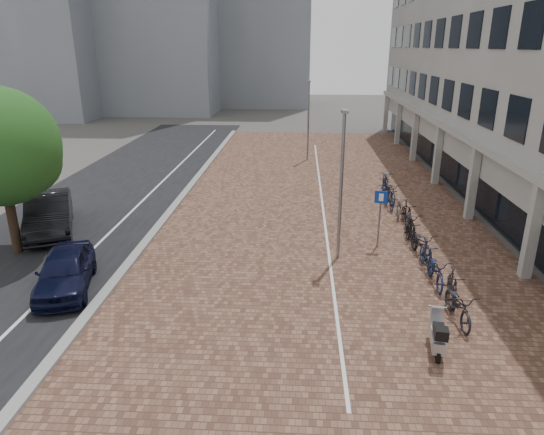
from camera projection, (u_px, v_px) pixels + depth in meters
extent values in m
plane|color=#474442|center=(259.00, 334.00, 13.44)|extent=(140.00, 140.00, 0.00)
cube|color=brown|center=(318.00, 203.00, 24.62)|extent=(14.50, 42.00, 0.04)
cube|color=black|center=(106.00, 199.00, 25.23)|extent=(8.00, 50.00, 0.03)
cube|color=gray|center=(180.00, 199.00, 24.99)|extent=(0.35, 42.00, 0.14)
cube|color=white|center=(144.00, 199.00, 25.12)|extent=(0.12, 44.00, 0.00)
cube|color=white|center=(322.00, 202.00, 24.60)|extent=(0.10, 30.00, 0.00)
cube|color=#A0A09B|center=(536.00, 26.00, 24.94)|extent=(8.00, 40.00, 13.00)
cube|color=black|center=(452.00, 155.00, 27.40)|extent=(0.15, 38.00, 3.20)
cube|color=#A0A09B|center=(452.00, 124.00, 26.83)|extent=(1.60, 38.00, 0.30)
cube|color=#A0A09B|center=(532.00, 231.00, 16.15)|extent=(0.35, 0.35, 3.40)
cube|color=#A0A09B|center=(473.00, 183.00, 21.80)|extent=(0.35, 0.35, 3.40)
cube|color=#A0A09B|center=(438.00, 155.00, 27.44)|extent=(0.35, 0.35, 3.40)
cube|color=#A0A09B|center=(415.00, 136.00, 33.09)|extent=(0.35, 0.35, 3.40)
cube|color=#A0A09B|center=(398.00, 123.00, 38.74)|extent=(0.35, 0.35, 3.40)
cube|color=#A0A09B|center=(386.00, 113.00, 44.38)|extent=(0.35, 0.35, 3.40)
cube|color=gray|center=(46.00, 21.00, 51.06)|extent=(10.00, 10.00, 20.00)
imported|color=black|center=(65.00, 270.00, 15.72)|extent=(2.57, 4.18, 1.33)
imported|color=black|center=(49.00, 213.00, 20.58)|extent=(3.63, 5.24, 1.64)
cylinder|color=slate|center=(379.00, 222.00, 18.91)|extent=(0.07, 0.07, 2.12)
cube|color=navy|center=(381.00, 197.00, 18.55)|extent=(0.48, 0.13, 0.48)
cylinder|color=gray|center=(341.00, 189.00, 17.34)|extent=(0.12, 0.12, 5.43)
cylinder|color=gray|center=(308.00, 122.00, 33.03)|extent=(0.12, 0.12, 5.31)
cylinder|color=#382619|center=(12.00, 219.00, 18.32)|extent=(0.35, 0.35, 2.74)
sphere|color=#214E1B|center=(23.00, 159.00, 18.13)|extent=(2.74, 2.74, 2.74)
imported|color=black|center=(458.00, 305.00, 13.90)|extent=(0.80, 2.01, 1.04)
imported|color=black|center=(452.00, 286.00, 14.97)|extent=(0.75, 1.80, 1.05)
imported|color=#161F3E|center=(436.00, 270.00, 16.07)|extent=(0.75, 1.99, 1.04)
imported|color=#121B31|center=(427.00, 256.00, 17.15)|extent=(0.52, 1.75, 1.05)
imported|color=black|center=(422.00, 244.00, 18.23)|extent=(0.98, 2.05, 1.04)
imported|color=black|center=(411.00, 232.00, 19.32)|extent=(0.52, 1.75, 1.05)
imported|color=black|center=(410.00, 223.00, 20.39)|extent=(0.73, 1.99, 1.04)
imported|color=black|center=(407.00, 214.00, 21.46)|extent=(0.57, 1.77, 1.05)
imported|color=#4C4A46|center=(400.00, 206.00, 22.55)|extent=(1.07, 2.07, 1.04)
imported|color=black|center=(389.00, 198.00, 23.65)|extent=(0.62, 1.78, 1.05)
imported|color=#222328|center=(391.00, 192.00, 24.72)|extent=(0.75, 1.99, 1.04)
imported|color=#131B36|center=(383.00, 185.00, 25.81)|extent=(0.71, 1.80, 1.05)
imported|color=black|center=(386.00, 180.00, 26.87)|extent=(0.93, 2.04, 1.04)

